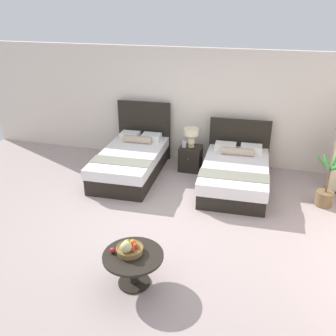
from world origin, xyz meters
name	(u,v)px	position (x,y,z in m)	size (l,w,h in m)	color
ground_plane	(159,222)	(0.00, 0.00, -0.01)	(10.27, 9.23, 0.02)	#A99793
wall_back	(194,106)	(0.00, 2.81, 1.25)	(10.27, 0.12, 2.50)	beige
bed_near_window	(131,160)	(-1.09, 1.64, 0.31)	(1.26, 2.20, 1.33)	black
bed_near_corner	(235,173)	(1.08, 1.63, 0.29)	(1.33, 2.09, 1.11)	black
nightstand	(190,158)	(0.07, 2.19, 0.26)	(0.46, 0.47, 0.53)	black
table_lamp	(191,135)	(0.07, 2.21, 0.80)	(0.32, 0.32, 0.42)	beige
vase	(184,144)	(-0.07, 2.15, 0.60)	(0.10, 0.10, 0.15)	silver
coffee_table	(133,262)	(0.09, -1.50, 0.34)	(0.79, 0.79, 0.46)	black
fruit_bowl	(129,248)	(0.04, -1.47, 0.53)	(0.35, 0.35, 0.21)	olive
loose_apple	(113,250)	(-0.17, -1.52, 0.50)	(0.07, 0.07, 0.07)	red
potted_palm	(326,191)	(2.73, 1.31, 0.29)	(0.51, 0.48, 1.04)	brown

